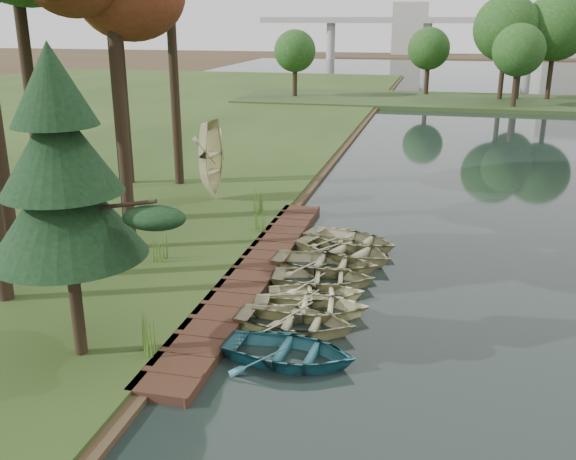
% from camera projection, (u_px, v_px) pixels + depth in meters
% --- Properties ---
extents(ground, '(300.00, 300.00, 0.00)m').
position_uv_depth(ground, '(299.00, 281.00, 21.90)').
color(ground, '#3D2F1D').
extents(boardwalk, '(1.60, 16.00, 0.30)m').
position_uv_depth(boardwalk, '(254.00, 273.00, 22.21)').
color(boardwalk, '#382115').
rests_on(boardwalk, ground).
extents(peninsula, '(50.00, 14.00, 0.45)m').
position_uv_depth(peninsula, '(480.00, 102.00, 66.17)').
color(peninsula, '#2B401C').
rests_on(peninsula, ground).
extents(far_trees, '(45.60, 5.60, 8.80)m').
position_uv_depth(far_trees, '(452.00, 39.00, 64.95)').
color(far_trees, black).
rests_on(far_trees, peninsula).
extents(bridge, '(95.90, 4.00, 8.60)m').
position_uv_depth(bridge, '(491.00, 25.00, 127.62)').
color(bridge, '#A5A5A0').
rests_on(bridge, ground).
extents(building_a, '(10.00, 8.00, 18.00)m').
position_uv_depth(building_a, '(570.00, 15.00, 141.52)').
color(building_a, '#A5A5A0').
rests_on(building_a, ground).
extents(building_b, '(8.00, 8.00, 12.00)m').
position_uv_depth(building_b, '(410.00, 28.00, 154.87)').
color(building_b, '#A5A5A0').
rests_on(building_b, ground).
extents(rowboat_0, '(3.70, 2.78, 0.73)m').
position_uv_depth(rowboat_0, '(289.00, 349.00, 16.57)').
color(rowboat_0, '#2C707C').
rests_on(rowboat_0, water).
extents(rowboat_1, '(3.60, 2.65, 0.72)m').
position_uv_depth(rowboat_1, '(296.00, 319.00, 18.24)').
color(rowboat_1, '#C6C390').
rests_on(rowboat_1, water).
extents(rowboat_2, '(3.76, 2.88, 0.72)m').
position_uv_depth(rowboat_2, '(312.00, 304.00, 19.16)').
color(rowboat_2, '#C6C390').
rests_on(rowboat_2, water).
extents(rowboat_3, '(3.51, 2.89, 0.63)m').
position_uv_depth(rowboat_3, '(316.00, 291.00, 20.17)').
color(rowboat_3, '#C6C390').
rests_on(rowboat_3, water).
extents(rowboat_4, '(3.72, 2.86, 0.71)m').
position_uv_depth(rowboat_4, '(324.00, 276.00, 21.29)').
color(rowboat_4, '#C6C390').
rests_on(rowboat_4, water).
extents(rowboat_5, '(3.88, 2.86, 0.78)m').
position_uv_depth(rowboat_5, '(325.00, 261.00, 22.51)').
color(rowboat_5, '#C6C390').
rests_on(rowboat_5, water).
extents(rowboat_6, '(4.73, 4.18, 0.81)m').
position_uv_depth(rowboat_6, '(344.00, 248.00, 23.72)').
color(rowboat_6, '#C6C390').
rests_on(rowboat_6, water).
extents(rowboat_7, '(4.38, 3.68, 0.78)m').
position_uv_depth(rowboat_7, '(351.00, 238.00, 24.87)').
color(rowboat_7, '#C6C390').
rests_on(rowboat_7, water).
extents(stored_rowboat, '(4.08, 3.14, 0.78)m').
position_uv_depth(stored_rowboat, '(214.00, 191.00, 30.52)').
color(stored_rowboat, '#C6C390').
rests_on(stored_rowboat, bank).
extents(pine_tree, '(3.80, 3.80, 7.79)m').
position_uv_depth(pine_tree, '(62.00, 175.00, 15.12)').
color(pine_tree, black).
rests_on(pine_tree, bank).
extents(reeds_0, '(0.60, 0.60, 1.09)m').
position_uv_depth(reeds_0, '(146.00, 334.00, 16.43)').
color(reeds_0, '#3F661E').
rests_on(reeds_0, bank).
extents(reeds_1, '(0.60, 0.60, 1.00)m').
position_uv_depth(reeds_1, '(160.00, 247.00, 22.81)').
color(reeds_1, '#3F661E').
rests_on(reeds_1, bank).
extents(reeds_2, '(0.60, 0.60, 1.14)m').
position_uv_depth(reeds_2, '(257.00, 200.00, 28.39)').
color(reeds_2, '#3F661E').
rests_on(reeds_2, bank).
extents(reeds_3, '(0.60, 0.60, 1.06)m').
position_uv_depth(reeds_3, '(258.00, 218.00, 26.01)').
color(reeds_3, '#3F661E').
rests_on(reeds_3, bank).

